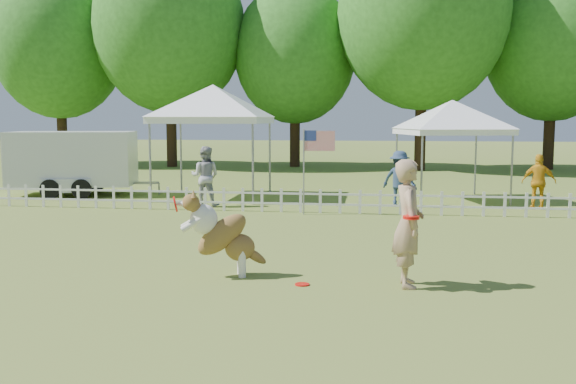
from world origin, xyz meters
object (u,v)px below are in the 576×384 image
(canopy_tent_left, at_px, (214,143))
(flag_pole, at_px, (304,172))
(cargo_trailer, at_px, (73,163))
(spectator_a, at_px, (205,176))
(spectator_b, at_px, (399,179))
(handler, at_px, (408,223))
(canopy_tent_right, at_px, (451,152))
(spectator_c, at_px, (539,182))
(dog, at_px, (223,234))
(frisbee_on_turf, at_px, (302,284))

(canopy_tent_left, distance_m, flag_pole, 4.44)
(cargo_trailer, height_order, spectator_a, cargo_trailer)
(spectator_a, bearing_deg, canopy_tent_left, -80.79)
(spectator_a, distance_m, spectator_b, 5.26)
(handler, bearing_deg, canopy_tent_right, -15.16)
(handler, bearing_deg, spectator_c, -29.87)
(canopy_tent_left, bearing_deg, flag_pole, -45.78)
(dog, distance_m, cargo_trailer, 11.82)
(handler, xyz_separation_m, spectator_c, (3.70, 8.38, -0.18))
(frisbee_on_turf, distance_m, spectator_b, 8.74)
(cargo_trailer, xyz_separation_m, spectator_b, (9.96, -1.20, -0.25))
(spectator_a, bearing_deg, spectator_c, -174.45)
(frisbee_on_turf, relative_size, canopy_tent_right, 0.07)
(cargo_trailer, bearing_deg, dog, -65.24)
(handler, xyz_separation_m, flag_pole, (-2.29, 6.59, 0.16))
(dog, xyz_separation_m, spectator_b, (2.83, 8.21, 0.12))
(canopy_tent_right, bearing_deg, cargo_trailer, 167.84)
(dog, relative_size, canopy_tent_left, 0.39)
(canopy_tent_right, height_order, spectator_c, canopy_tent_right)
(canopy_tent_right, bearing_deg, dog, -128.01)
(handler, height_order, flag_pole, flag_pole)
(cargo_trailer, height_order, spectator_b, cargo_trailer)
(canopy_tent_left, relative_size, cargo_trailer, 0.72)
(handler, relative_size, dog, 1.41)
(flag_pole, height_order, spectator_b, flag_pole)
(spectator_b, relative_size, spectator_c, 1.04)
(canopy_tent_right, height_order, spectator_a, canopy_tent_right)
(canopy_tent_left, bearing_deg, spectator_b, -14.12)
(canopy_tent_right, xyz_separation_m, flag_pole, (-3.89, -3.42, -0.36))
(dog, relative_size, spectator_c, 0.88)
(flag_pole, xyz_separation_m, spectator_b, (2.39, 1.81, -0.31))
(cargo_trailer, distance_m, flag_pole, 8.15)
(spectator_a, bearing_deg, cargo_trailer, -20.59)
(flag_pole, height_order, spectator_c, flag_pole)
(handler, height_order, canopy_tent_left, canopy_tent_left)
(handler, bearing_deg, flag_pole, 13.09)
(dog, height_order, spectator_a, spectator_a)
(cargo_trailer, bearing_deg, spectator_a, -34.16)
(canopy_tent_left, bearing_deg, spectator_c, -9.07)
(spectator_a, bearing_deg, flag_pole, 159.68)
(cargo_trailer, xyz_separation_m, spectator_c, (13.56, -1.22, -0.28))
(canopy_tent_right, distance_m, cargo_trailer, 11.49)
(cargo_trailer, xyz_separation_m, spectator_a, (4.75, -1.90, -0.19))
(dog, xyz_separation_m, flag_pole, (0.44, 6.41, 0.42))
(flag_pole, distance_m, spectator_a, 3.05)
(handler, height_order, canopy_tent_right, canopy_tent_right)
(dog, relative_size, spectator_a, 0.79)
(frisbee_on_turf, distance_m, spectator_a, 8.70)
(dog, distance_m, spectator_b, 8.69)
(dog, relative_size, canopy_tent_right, 0.45)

